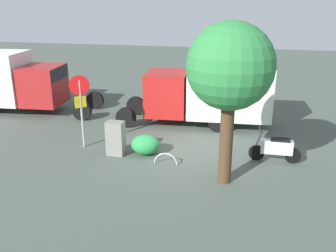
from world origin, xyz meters
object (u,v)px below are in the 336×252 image
stop_sign (80,100)px  utility_cabinet (116,138)px  box_truck_near (207,91)px  bike_rack_hoop (166,164)px  motorcycle (276,148)px  street_tree (230,68)px

stop_sign → utility_cabinet: stop_sign is taller
utility_cabinet → box_truck_near: bearing=-124.6°
utility_cabinet → bike_rack_hoop: bearing=167.3°
bike_rack_hoop → stop_sign: bearing=-14.2°
motorcycle → stop_sign: size_ratio=0.64×
street_tree → utility_cabinet: 5.23m
box_truck_near → street_tree: street_tree is taller
box_truck_near → stop_sign: stop_sign is taller
box_truck_near → bike_rack_hoop: box_truck_near is taller
bike_rack_hoop → street_tree: bearing=157.6°
street_tree → bike_rack_hoop: size_ratio=5.86×
box_truck_near → utility_cabinet: 5.15m
box_truck_near → street_tree: (-1.20, 5.48, 2.09)m
box_truck_near → stop_sign: 5.75m
street_tree → utility_cabinet: (4.08, -1.31, -2.99)m
stop_sign → bike_rack_hoop: stop_sign is taller
box_truck_near → street_tree: 5.99m
street_tree → motorcycle: bearing=-131.6°
box_truck_near → bike_rack_hoop: size_ratio=8.12×
box_truck_near → motorcycle: 4.72m
street_tree → stop_sign: bearing=-17.4°
motorcycle → stop_sign: (7.24, 0.15, 1.37)m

